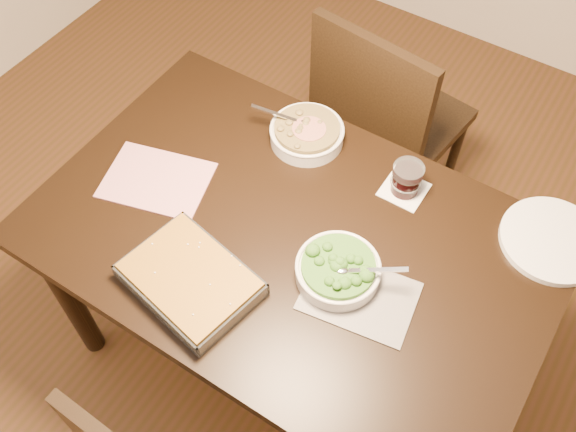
% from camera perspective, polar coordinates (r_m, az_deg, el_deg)
% --- Properties ---
extents(ground, '(4.00, 4.00, 0.00)m').
position_cam_1_polar(ground, '(2.40, 0.25, -11.72)').
color(ground, '#452E13').
rests_on(ground, ground).
extents(table, '(1.40, 0.90, 0.75)m').
position_cam_1_polar(table, '(1.82, 0.33, -3.41)').
color(table, black).
rests_on(table, ground).
extents(magazine_a, '(0.34, 0.29, 0.01)m').
position_cam_1_polar(magazine_a, '(1.89, -11.59, 3.14)').
color(magazine_a, '#BC355A').
rests_on(magazine_a, table).
extents(magazine_b, '(0.31, 0.24, 0.01)m').
position_cam_1_polar(magazine_b, '(1.65, 6.35, -7.09)').
color(magazine_b, '#292931').
rests_on(magazine_b, table).
extents(coaster, '(0.12, 0.12, 0.00)m').
position_cam_1_polar(coaster, '(1.86, 10.27, 2.32)').
color(coaster, white).
rests_on(coaster, table).
extents(stew_bowl, '(0.24, 0.22, 0.09)m').
position_cam_1_polar(stew_bowl, '(1.93, 1.69, 7.40)').
color(stew_bowl, white).
rests_on(stew_bowl, table).
extents(broccoli_bowl, '(0.24, 0.22, 0.09)m').
position_cam_1_polar(broccoli_bowl, '(1.65, 4.47, -4.78)').
color(broccoli_bowl, white).
rests_on(broccoli_bowl, table).
extents(baking_dish, '(0.37, 0.30, 0.06)m').
position_cam_1_polar(baking_dish, '(1.65, -8.67, -5.65)').
color(baking_dish, silver).
rests_on(baking_dish, table).
extents(wine_tumbler, '(0.09, 0.09, 0.10)m').
position_cam_1_polar(wine_tumbler, '(1.82, 10.51, 3.32)').
color(wine_tumbler, black).
rests_on(wine_tumbler, coaster).
extents(dinner_plate, '(0.28, 0.28, 0.02)m').
position_cam_1_polar(dinner_plate, '(1.86, 22.43, -2.00)').
color(dinner_plate, white).
rests_on(dinner_plate, table).
extents(chair_far, '(0.51, 0.51, 0.96)m').
position_cam_1_polar(chair_far, '(2.33, 8.39, 8.54)').
color(chair_far, black).
rests_on(chair_far, ground).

